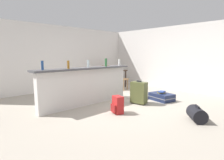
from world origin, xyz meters
The scene contains 18 objects.
ground_plane centered at (0.00, 0.00, -0.03)m, with size 13.00×13.00×0.05m, color #ADA393.
wall_back centered at (0.00, 3.05, 1.25)m, with size 6.60×0.10×2.50m, color silver.
wall_right centered at (3.05, 0.30, 1.25)m, with size 0.10×6.00×2.50m, color silver.
partition_half_wall centered at (-0.79, 0.51, 0.50)m, with size 2.80×0.20×1.00m, color silver.
bar_countertop centered at (-0.79, 0.51, 1.02)m, with size 2.96×0.40×0.05m, color #4C4C51.
bottle_blue centered at (-2.00, 0.52, 1.15)m, with size 0.06×0.06×0.21m, color #284C89.
bottle_amber centered at (-1.39, 0.42, 1.15)m, with size 0.06×0.06×0.20m, color #9E661E.
bottle_clear centered at (-0.77, 0.44, 1.15)m, with size 0.07×0.07×0.20m, color silver.
bottle_green centered at (-0.13, 0.43, 1.17)m, with size 0.07×0.07×0.24m, color #2D6B38.
bottle_white centered at (0.48, 0.47, 1.15)m, with size 0.07×0.07×0.20m, color silver.
dining_table centered at (1.58, 1.96, 0.65)m, with size 1.10×0.80×0.74m.
dining_chair_near_partition centered at (1.49, 1.38, 0.52)m, with size 0.48×0.48×0.93m.
dining_chair_far_side centered at (1.60, 2.45, 0.52)m, with size 0.48×0.48×0.93m.
suitcase_flat_navy centered at (1.15, -0.70, 0.11)m, with size 0.62×0.88×0.22m.
suitcase_upright_olive centered at (0.33, -0.46, 0.33)m, with size 0.30×0.47×0.67m.
backpack_red centered at (-0.72, -0.64, 0.20)m, with size 0.30×0.32×0.42m.
duffel_bag_black centered at (0.13, -2.16, 0.15)m, with size 0.56×0.54×0.34m.
book_stack centered at (1.15, -0.69, 0.26)m, with size 0.30×0.24×0.08m.
Camera 1 is at (-3.72, -3.59, 1.40)m, focal length 29.19 mm.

